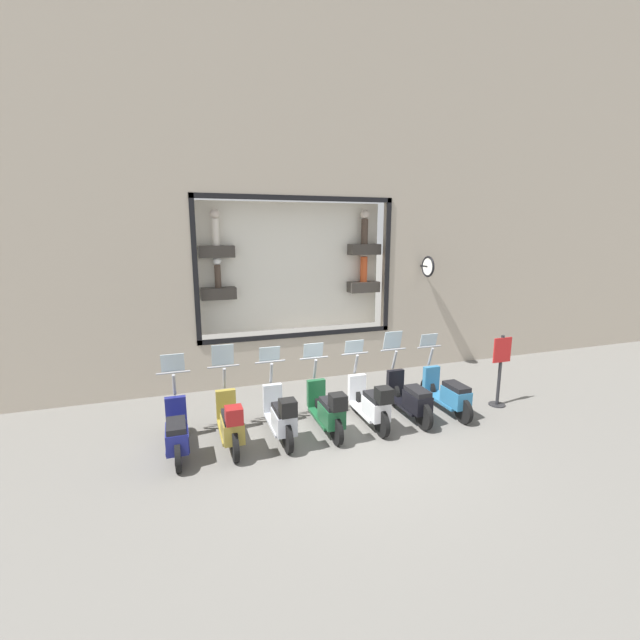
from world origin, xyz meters
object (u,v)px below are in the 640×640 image
(scooter_green_3, at_px, (328,410))
(scooter_olive_5, at_px, (231,422))
(scooter_black_1, at_px, (410,398))
(scooter_white_2, at_px, (371,403))
(scooter_teal_0, at_px, (448,393))
(scooter_silver_4, at_px, (281,416))
(scooter_navy_6, at_px, (177,432))
(shop_sign_post, at_px, (500,368))

(scooter_green_3, xyz_separation_m, scooter_olive_5, (0.01, 1.83, 0.01))
(scooter_black_1, height_order, scooter_white_2, scooter_black_1)
(scooter_teal_0, distance_m, scooter_olive_5, 4.58)
(scooter_black_1, xyz_separation_m, scooter_white_2, (-0.06, 0.92, 0.03))
(scooter_silver_4, distance_m, scooter_navy_6, 1.83)
(scooter_teal_0, relative_size, scooter_olive_5, 1.00)
(scooter_olive_5, xyz_separation_m, shop_sign_post, (0.02, -5.88, 0.38))
(scooter_white_2, xyz_separation_m, scooter_navy_6, (0.06, 3.67, -0.05))
(scooter_green_3, xyz_separation_m, scooter_navy_6, (0.06, 2.75, -0.05))
(scooter_black_1, distance_m, scooter_olive_5, 3.67)
(scooter_silver_4, bearing_deg, scooter_white_2, -90.04)
(scooter_navy_6, bearing_deg, scooter_olive_5, -93.27)
(scooter_olive_5, height_order, scooter_navy_6, scooter_olive_5)
(scooter_white_2, relative_size, scooter_navy_6, 1.01)
(scooter_black_1, height_order, scooter_navy_6, scooter_black_1)
(scooter_navy_6, bearing_deg, scooter_green_3, -91.22)
(scooter_white_2, height_order, scooter_navy_6, scooter_navy_6)
(scooter_teal_0, height_order, scooter_white_2, scooter_white_2)
(scooter_navy_6, bearing_deg, scooter_black_1, -89.91)
(scooter_teal_0, height_order, scooter_green_3, scooter_green_3)
(scooter_teal_0, bearing_deg, scooter_green_3, 91.24)
(scooter_teal_0, distance_m, scooter_silver_4, 3.67)
(scooter_teal_0, height_order, scooter_olive_5, scooter_olive_5)
(scooter_navy_6, bearing_deg, scooter_silver_4, -91.72)
(scooter_black_1, xyz_separation_m, scooter_navy_6, (-0.01, 4.58, -0.02))
(scooter_white_2, bearing_deg, scooter_olive_5, 89.92)
(scooter_black_1, relative_size, shop_sign_post, 1.12)
(scooter_silver_4, bearing_deg, shop_sign_post, -89.79)
(scooter_teal_0, xyz_separation_m, shop_sign_post, (-0.04, -1.30, 0.43))
(scooter_navy_6, bearing_deg, scooter_teal_0, -89.99)
(scooter_green_3, relative_size, scooter_olive_5, 1.00)
(scooter_green_3, distance_m, scooter_navy_6, 2.75)
(scooter_black_1, distance_m, scooter_green_3, 1.83)
(scooter_green_3, relative_size, scooter_navy_6, 1.00)
(scooter_white_2, distance_m, scooter_olive_5, 2.75)
(scooter_navy_6, xyz_separation_m, shop_sign_post, (-0.04, -6.80, 0.44))
(scooter_teal_0, xyz_separation_m, scooter_white_2, (-0.06, 1.83, 0.05))
(shop_sign_post, bearing_deg, scooter_silver_4, 90.21)
(scooter_white_2, xyz_separation_m, scooter_silver_4, (0.00, 1.83, 0.00))
(scooter_black_1, xyz_separation_m, scooter_olive_5, (-0.06, 3.67, 0.04))
(scooter_teal_0, xyz_separation_m, scooter_green_3, (-0.06, 2.75, 0.04))
(scooter_white_2, relative_size, scooter_green_3, 1.00)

